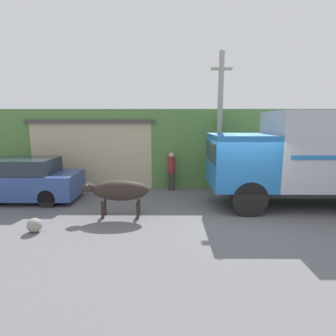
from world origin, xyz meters
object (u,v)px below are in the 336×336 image
object	(u,v)px
cargo_truck	(314,155)
roadside_rock	(34,225)
parked_suv	(21,181)
pedestrian_on_hill	(171,170)
utility_pole	(220,121)
brown_cow	(119,191)

from	to	relation	value
cargo_truck	roadside_rock	xyz separation A→B (m)	(-9.15, -2.38, -1.73)
roadside_rock	parked_suv	bearing A→B (deg)	124.05
roadside_rock	cargo_truck	bearing A→B (deg)	14.57
pedestrian_on_hill	utility_pole	xyz separation A→B (m)	(2.13, 0.00, 2.18)
brown_cow	roadside_rock	xyz separation A→B (m)	(-2.22, -1.24, -0.70)
parked_suv	roadside_rock	world-z (taller)	parked_suv
cargo_truck	parked_suv	xyz separation A→B (m)	(-11.21, 0.66, -1.11)
cargo_truck	pedestrian_on_hill	xyz separation A→B (m)	(-5.19, 2.29, -0.96)
parked_suv	brown_cow	bearing A→B (deg)	-19.56
parked_suv	pedestrian_on_hill	distance (m)	6.24
utility_pole	brown_cow	bearing A→B (deg)	-138.51
brown_cow	cargo_truck	bearing A→B (deg)	-2.19
roadside_rock	brown_cow	bearing A→B (deg)	29.18
pedestrian_on_hill	brown_cow	bearing A→B (deg)	74.25
brown_cow	parked_suv	bearing A→B (deg)	145.66
cargo_truck	parked_suv	world-z (taller)	cargo_truck
brown_cow	pedestrian_on_hill	world-z (taller)	pedestrian_on_hill
brown_cow	roadside_rock	bearing A→B (deg)	-162.33
roadside_rock	pedestrian_on_hill	bearing A→B (deg)	49.64
utility_pole	pedestrian_on_hill	bearing A→B (deg)	-179.92
parked_suv	utility_pole	xyz separation A→B (m)	(8.15, 1.63, 2.34)
parked_suv	utility_pole	bearing A→B (deg)	14.58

